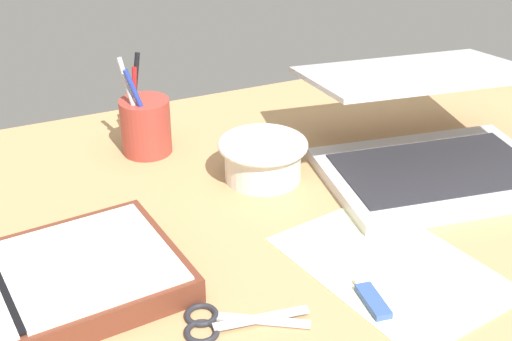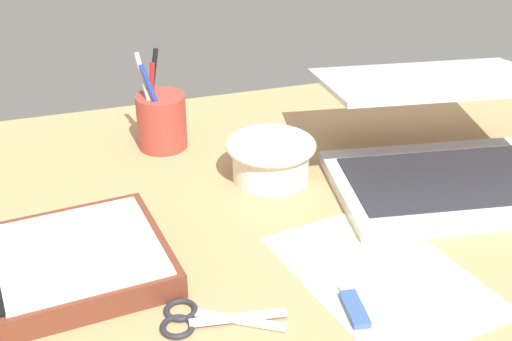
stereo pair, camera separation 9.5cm
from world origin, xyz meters
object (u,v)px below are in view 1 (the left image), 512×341
at_px(pen_cup, 145,125).
at_px(planner, 5,299).
at_px(bowl, 263,158).
at_px(laptop, 429,138).
at_px(scissors, 218,322).

relative_size(pen_cup, planner, 0.39).
relative_size(bowl, pen_cup, 0.83).
xyz_separation_m(laptop, planner, (-0.63, -0.09, -0.04)).
xyz_separation_m(pen_cup, planner, (-0.26, -0.32, -0.03)).
relative_size(bowl, scissors, 0.95).
xyz_separation_m(bowl, planner, (-0.39, -0.16, -0.02)).
xyz_separation_m(laptop, pen_cup, (-0.38, 0.23, -0.01)).
xyz_separation_m(laptop, bowl, (-0.24, 0.08, -0.02)).
height_order(planner, scissors, planner).
relative_size(laptop, pen_cup, 2.32).
relative_size(planner, scissors, 2.98).
distance_m(laptop, bowl, 0.25).
bearing_deg(scissors, bowl, 76.64).
bearing_deg(laptop, pen_cup, 156.59).
bearing_deg(planner, bowl, 16.39).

